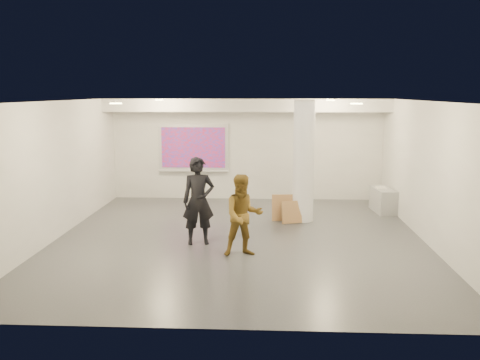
# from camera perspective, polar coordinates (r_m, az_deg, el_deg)

# --- Properties ---
(floor) EXTENTS (8.00, 9.00, 0.01)m
(floor) POSITION_cam_1_polar(r_m,az_deg,el_deg) (11.77, -0.10, -6.33)
(floor) COLOR #3B3E43
(floor) RESTS_ON ground
(ceiling) EXTENTS (8.00, 9.00, 0.01)m
(ceiling) POSITION_cam_1_polar(r_m,az_deg,el_deg) (11.33, -0.10, 8.43)
(ceiling) COLOR white
(ceiling) RESTS_ON floor
(wall_back) EXTENTS (8.00, 0.01, 3.00)m
(wall_back) POSITION_cam_1_polar(r_m,az_deg,el_deg) (15.92, 0.75, 3.30)
(wall_back) COLOR silver
(wall_back) RESTS_ON floor
(wall_front) EXTENTS (8.00, 0.01, 3.00)m
(wall_front) POSITION_cam_1_polar(r_m,az_deg,el_deg) (7.05, -2.04, -4.51)
(wall_front) COLOR silver
(wall_front) RESTS_ON floor
(wall_left) EXTENTS (0.01, 9.00, 3.00)m
(wall_left) POSITION_cam_1_polar(r_m,az_deg,el_deg) (12.33, -19.01, 1.00)
(wall_left) COLOR silver
(wall_left) RESTS_ON floor
(wall_right) EXTENTS (0.01, 9.00, 3.00)m
(wall_right) POSITION_cam_1_polar(r_m,az_deg,el_deg) (11.94, 19.45, 0.71)
(wall_right) COLOR silver
(wall_right) RESTS_ON floor
(soffit_band) EXTENTS (8.00, 1.10, 0.36)m
(soffit_band) POSITION_cam_1_polar(r_m,az_deg,el_deg) (15.28, 0.69, 8.01)
(soffit_band) COLOR silver
(soffit_band) RESTS_ON ceiling
(downlight_nw) EXTENTS (0.22, 0.22, 0.02)m
(downlight_nw) POSITION_cam_1_polar(r_m,az_deg,el_deg) (14.10, -8.62, 8.44)
(downlight_nw) COLOR #FFF798
(downlight_nw) RESTS_ON ceiling
(downlight_ne) EXTENTS (0.22, 0.22, 0.02)m
(downlight_ne) POSITION_cam_1_polar(r_m,az_deg,el_deg) (13.91, 9.64, 8.40)
(downlight_ne) COLOR #FFF798
(downlight_ne) RESTS_ON ceiling
(downlight_sw) EXTENTS (0.22, 0.22, 0.02)m
(downlight_sw) POSITION_cam_1_polar(r_m,az_deg,el_deg) (10.21, -13.12, 7.96)
(downlight_sw) COLOR #FFF798
(downlight_sw) RESTS_ON ceiling
(downlight_se) EXTENTS (0.22, 0.22, 0.02)m
(downlight_se) POSITION_cam_1_polar(r_m,az_deg,el_deg) (9.95, 12.31, 7.96)
(downlight_se) COLOR #FFF798
(downlight_se) RESTS_ON ceiling
(column) EXTENTS (0.52, 0.52, 3.00)m
(column) POSITION_cam_1_polar(r_m,az_deg,el_deg) (13.25, 6.80, 2.00)
(column) COLOR white
(column) RESTS_ON floor
(projection_screen) EXTENTS (2.10, 0.13, 1.42)m
(projection_screen) POSITION_cam_1_polar(r_m,az_deg,el_deg) (16.01, -4.99, 3.40)
(projection_screen) COLOR silver
(projection_screen) RESTS_ON wall_back
(credenza) EXTENTS (0.56, 1.13, 0.64)m
(credenza) POSITION_cam_1_polar(r_m,az_deg,el_deg) (14.84, 15.02, -2.09)
(credenza) COLOR #939698
(credenza) RESTS_ON floor
(papers_stack) EXTENTS (0.26, 0.33, 0.02)m
(papers_stack) POSITION_cam_1_polar(r_m,az_deg,el_deg) (14.84, 14.81, -0.79)
(papers_stack) COLOR silver
(papers_stack) RESTS_ON credenza
(cardboard_back) EXTENTS (0.61, 0.15, 0.67)m
(cardboard_back) POSITION_cam_1_polar(r_m,az_deg,el_deg) (13.39, 4.73, -2.96)
(cardboard_back) COLOR #A27647
(cardboard_back) RESTS_ON floor
(cardboard_front) EXTENTS (0.52, 0.30, 0.55)m
(cardboard_front) POSITION_cam_1_polar(r_m,az_deg,el_deg) (13.17, 5.53, -3.44)
(cardboard_front) COLOR #A27647
(cardboard_front) RESTS_ON floor
(woman) EXTENTS (0.76, 0.58, 1.85)m
(woman) POSITION_cam_1_polar(r_m,az_deg,el_deg) (11.27, -4.45, -2.24)
(woman) COLOR black
(woman) RESTS_ON floor
(man) EXTENTS (0.90, 0.78, 1.61)m
(man) POSITION_cam_1_polar(r_m,az_deg,el_deg) (10.45, 0.36, -3.80)
(man) COLOR brown
(man) RESTS_ON floor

